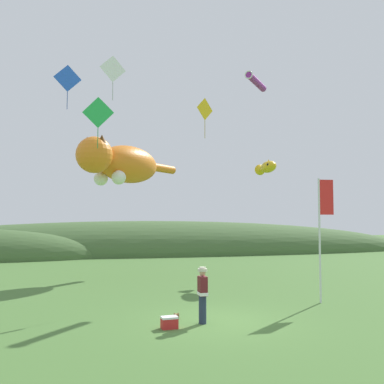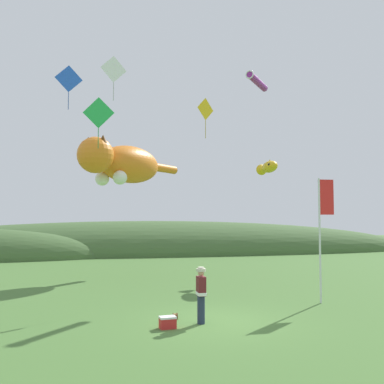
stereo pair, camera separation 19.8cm
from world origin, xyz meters
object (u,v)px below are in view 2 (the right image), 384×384
object	(u,v)px
picnic_cooler	(168,322)
kite_giant_cat	(123,164)
kite_diamond_white	(114,69)
kite_diamond_blue	(69,79)
kite_spool	(175,316)
festival_attendant	(201,293)
kite_diamond_green	(99,113)
kite_fish_windsock	(268,167)
kite_diamond_gold	(205,109)
kite_tube_streamer	(257,82)
festival_banner_pole	(323,221)

from	to	relation	value
picnic_cooler	kite_giant_cat	bearing A→B (deg)	95.76
kite_diamond_white	kite_diamond_blue	bearing A→B (deg)	150.47
kite_spool	festival_attendant	bearing A→B (deg)	-44.81
picnic_cooler	kite_diamond_blue	bearing A→B (deg)	113.49
picnic_cooler	kite_giant_cat	size ratio (longest dim) A/B	0.08
festival_attendant	kite_diamond_green	world-z (taller)	kite_diamond_green
picnic_cooler	kite_diamond_white	bearing A→B (deg)	102.31
kite_fish_windsock	kite_diamond_white	world-z (taller)	kite_diamond_white
kite_fish_windsock	kite_diamond_blue	distance (m)	11.76
kite_diamond_gold	kite_diamond_white	bearing A→B (deg)	172.29
picnic_cooler	kite_tube_streamer	size ratio (longest dim) A/B	0.22
picnic_cooler	kite_diamond_green	distance (m)	10.19
kite_diamond_white	kite_diamond_green	world-z (taller)	kite_diamond_white
kite_tube_streamer	kite_diamond_gold	size ratio (longest dim) A/B	1.18
picnic_cooler	kite_diamond_blue	world-z (taller)	kite_diamond_blue
kite_giant_cat	kite_diamond_white	bearing A→B (deg)	-99.09
kite_diamond_green	kite_fish_windsock	bearing A→B (deg)	22.45
kite_diamond_white	kite_diamond_gold	distance (m)	4.90
kite_diamond_green	kite_diamond_white	bearing A→B (deg)	69.76
kite_diamond_green	kite_spool	bearing A→B (deg)	-61.43
festival_banner_pole	kite_fish_windsock	world-z (taller)	kite_fish_windsock
kite_fish_windsock	kite_diamond_gold	distance (m)	5.61
festival_attendant	kite_diamond_green	size ratio (longest dim) A/B	0.77
kite_spool	kite_fish_windsock	world-z (taller)	kite_fish_windsock
kite_tube_streamer	kite_diamond_blue	xyz separation A→B (m)	(-9.81, 0.70, -0.22)
kite_diamond_blue	kite_diamond_green	bearing A→B (deg)	-61.66
picnic_cooler	kite_tube_streamer	bearing A→B (deg)	55.20
kite_diamond_blue	kite_giant_cat	bearing A→B (deg)	38.62
picnic_cooler	festival_banner_pole	bearing A→B (deg)	22.55
kite_tube_streamer	kite_diamond_blue	bearing A→B (deg)	175.92
kite_tube_streamer	kite_diamond_green	xyz separation A→B (m)	(-8.19, -2.30, -2.63)
festival_attendant	kite_giant_cat	size ratio (longest dim) A/B	0.27
festival_attendant	kite_tube_streamer	world-z (taller)	kite_tube_streamer
festival_banner_pole	kite_giant_cat	distance (m)	11.99
kite_spool	kite_tube_streamer	distance (m)	13.91
festival_banner_pole	kite_diamond_gold	xyz separation A→B (m)	(-3.77, 4.53, 5.44)
festival_banner_pole	kite_diamond_blue	world-z (taller)	kite_diamond_blue
kite_tube_streamer	kite_diamond_white	bearing A→B (deg)	-175.65
kite_spool	kite_diamond_white	size ratio (longest dim) A/B	0.10
kite_diamond_gold	picnic_cooler	bearing A→B (deg)	-110.86
festival_attendant	kite_diamond_blue	distance (m)	13.82
kite_fish_windsock	kite_tube_streamer	bearing A→B (deg)	-126.33
festival_banner_pole	kite_fish_windsock	size ratio (longest dim) A/B	2.01
kite_diamond_blue	kite_tube_streamer	bearing A→B (deg)	-4.08
kite_giant_cat	kite_fish_windsock	world-z (taller)	kite_giant_cat
kite_spool	kite_diamond_white	world-z (taller)	kite_diamond_white
kite_diamond_white	kite_tube_streamer	bearing A→B (deg)	4.35
kite_diamond_green	picnic_cooler	bearing A→B (deg)	-69.03
kite_spool	festival_banner_pole	distance (m)	7.06
festival_attendant	kite_tube_streamer	bearing A→B (deg)	59.48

